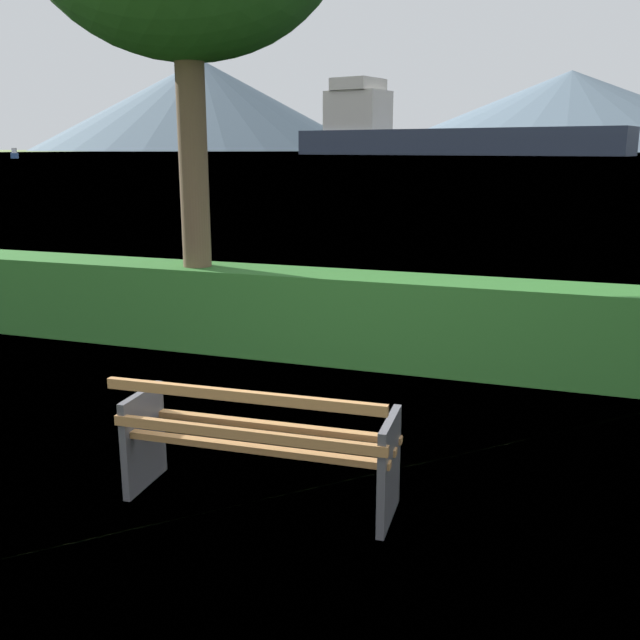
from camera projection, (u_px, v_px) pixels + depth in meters
ground_plane at (262, 500)px, 4.71m from camera, size 1400.00×1400.00×0.00m
water_surface at (564, 154)px, 286.24m from camera, size 620.00×620.00×0.00m
park_bench at (257, 443)px, 4.55m from camera, size 1.80×0.65×0.87m
hedge_row at (383, 320)px, 7.60m from camera, size 10.81×0.71×0.95m
cargo_ship_large at (427, 133)px, 235.10m from camera, size 111.35×45.24×25.65m
fishing_boat_near at (15, 155)px, 157.81m from camera, size 3.66×4.09×2.26m
distant_hills at (526, 102)px, 536.16m from camera, size 786.84×346.63×80.78m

